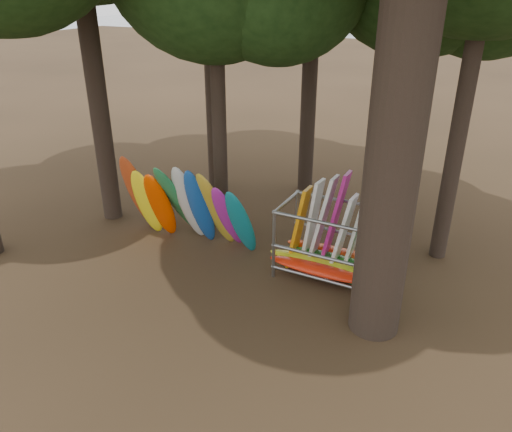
% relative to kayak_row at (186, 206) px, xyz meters
% --- Properties ---
extents(ground, '(120.00, 120.00, 0.00)m').
position_rel_kayak_row_xyz_m(ground, '(1.81, -1.41, -1.27)').
color(ground, '#47331E').
rests_on(ground, ground).
extents(lake, '(160.00, 160.00, 0.00)m').
position_rel_kayak_row_xyz_m(lake, '(1.81, 58.59, -1.27)').
color(lake, gray).
rests_on(lake, ground).
extents(far_shore, '(160.00, 4.00, 4.00)m').
position_rel_kayak_row_xyz_m(far_shore, '(1.81, 108.59, 0.73)').
color(far_shore, black).
rests_on(far_shore, ground).
extents(kayak_row, '(4.38, 2.05, 2.82)m').
position_rel_kayak_row_xyz_m(kayak_row, '(0.00, 0.00, 0.00)').
color(kayak_row, '#B33E19').
rests_on(kayak_row, ground).
extents(storage_rack, '(3.21, 1.60, 2.86)m').
position_rel_kayak_row_xyz_m(storage_rack, '(4.27, 0.34, -0.35)').
color(storage_rack, gray).
rests_on(storage_rack, ground).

